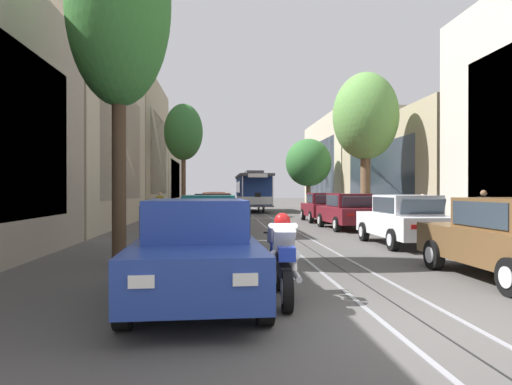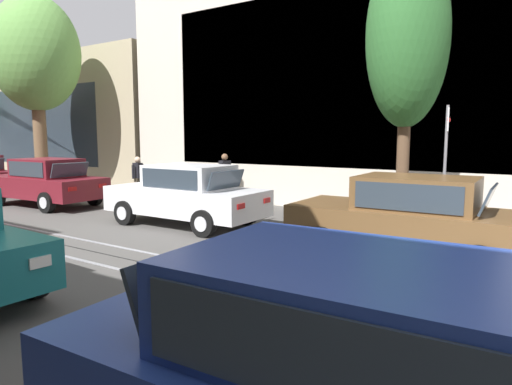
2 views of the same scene
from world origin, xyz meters
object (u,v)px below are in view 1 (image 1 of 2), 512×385
Objects in this scene: street_tree_kerb_left_near at (119,5)px; parked_car_orange_fourth_left at (217,207)px; fire_hydrant at (414,226)px; pedestrian_on_left_pavement at (484,212)px; parked_car_teal_second_left at (210,222)px; pedestrian_on_right_pavement at (422,210)px; cable_car_trolley at (253,191)px; motorcycle_with_rider at (283,259)px; parked_car_white_second_right at (405,220)px; parked_car_maroon_mid_right at (348,211)px; parked_car_red_fifth_left at (214,204)px; parked_car_brown_far_left at (216,200)px; street_tree_kerb_left_second at (183,133)px; street_tree_kerb_right_second at (365,117)px; parked_car_maroon_fourth_right at (323,207)px; parked_car_white_sixth_left at (216,202)px; parked_car_brown_near_right at (512,239)px; street_tree_kerb_right_mid at (308,163)px; parked_car_blue_near_left at (196,250)px; pedestrian_crossing_far at (160,203)px; parked_car_black_mid_left at (213,212)px.

parked_car_orange_fourth_left is at bearing 81.91° from street_tree_kerb_left_near.
pedestrian_on_left_pavement is at bearing -32.13° from fire_hydrant.
parked_car_teal_second_left is 2.81× the size of pedestrian_on_right_pavement.
street_tree_kerb_left_near is at bearing -100.08° from cable_car_trolley.
parked_car_teal_second_left is 6.78m from motorcycle_with_rider.
parked_car_maroon_mid_right is (-0.13, 6.14, 0.00)m from parked_car_white_second_right.
parked_car_red_fifth_left is 17.05m from fire_hydrant.
parked_car_teal_second_left and parked_car_brown_far_left have the same top height.
parked_car_brown_far_left is at bearing 81.56° from street_tree_kerb_left_second.
parked_car_maroon_fourth_right is at bearing 131.58° from street_tree_kerb_right_second.
parked_car_white_sixth_left is at bearing 92.58° from motorcycle_with_rider.
parked_car_brown_near_right is 0.72× the size of street_tree_kerb_right_mid.
parked_car_maroon_fourth_right is 0.72× the size of street_tree_kerb_right_mid.
motorcycle_with_rider is (-1.67, -31.75, -1.01)m from cable_car_trolley.
parked_car_blue_near_left is 24.08m from street_tree_kerb_left_second.
parked_car_maroon_fourth_right is at bearing 99.53° from fire_hydrant.
street_tree_kerb_left_near reaches higher than parked_car_teal_second_left.
pedestrian_crossing_far is at bearing -115.93° from parked_car_white_sixth_left.
parked_car_teal_second_left is 9.51m from pedestrian_on_left_pavement.
parked_car_orange_fourth_left is 15.91m from street_tree_kerb_left_near.
parked_car_white_sixth_left is 0.72× the size of street_tree_kerb_right_mid.
parked_car_red_fifth_left is 12.48m from street_tree_kerb_right_second.
pedestrian_crossing_far is (-11.35, -8.12, -3.15)m from street_tree_kerb_right_mid.
cable_car_trolley reaches higher than parked_car_white_sixth_left.
motorcycle_with_rider is 11.34m from fire_hydrant.
parked_car_brown_near_right and parked_car_maroon_mid_right have the same top height.
street_tree_kerb_left_near is at bearing -98.09° from parked_car_orange_fourth_left.
pedestrian_on_left_pavement is 20.24m from pedestrian_crossing_far.
parked_car_red_fifth_left is 12.37m from parked_car_brown_far_left.
parked_car_white_sixth_left is 9.06m from street_tree_kerb_left_second.
street_tree_kerb_left_near is at bearing 131.31° from motorcycle_with_rider.
pedestrian_crossing_far is at bearing 150.20° from parked_car_maroon_fourth_right.
parked_car_brown_near_right is (5.98, -29.78, 0.00)m from parked_car_white_sixth_left.
street_tree_kerb_left_near reaches higher than cable_car_trolley.
fire_hydrant is (1.47, -8.78, -0.38)m from parked_car_maroon_fourth_right.
cable_car_trolley is (-2.91, 30.45, 0.86)m from parked_car_brown_near_right.
parked_car_blue_near_left is at bearing -62.15° from street_tree_kerb_left_near.
pedestrian_on_right_pavement is (1.06, -4.42, -4.58)m from street_tree_kerb_right_second.
street_tree_kerb_left_second is at bearing -148.01° from parked_car_red_fifth_left.
parked_car_white_sixth_left is (-0.21, 12.43, 0.00)m from parked_car_orange_fourth_left.
parked_car_orange_fourth_left is at bearing -87.70° from parked_car_red_fifth_left.
parked_car_red_fifth_left is at bearing 133.13° from parked_car_maroon_fourth_right.
parked_car_black_mid_left reaches higher than fire_hydrant.
parked_car_red_fifth_left is 24.85m from motorcycle_with_rider.
street_tree_kerb_left_near is (-1.96, 3.71, 5.19)m from parked_car_blue_near_left.
street_tree_kerb_right_mid reaches higher than motorcycle_with_rider.
street_tree_kerb_right_mid reaches higher than parked_car_red_fifth_left.
fire_hydrant is at bearing -63.66° from parked_car_red_fifth_left.
parked_car_teal_second_left and parked_car_black_mid_left have the same top height.
parked_car_white_sixth_left is 1.00× the size of parked_car_brown_near_right.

